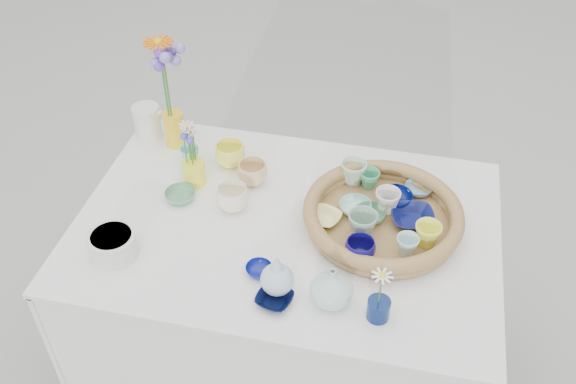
% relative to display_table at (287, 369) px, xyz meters
% --- Properties ---
extents(ground, '(80.00, 80.00, 0.00)m').
position_rel_display_table_xyz_m(ground, '(0.00, 0.00, 0.00)').
color(ground, '#A4A499').
extents(display_table, '(1.26, 0.86, 0.77)m').
position_rel_display_table_xyz_m(display_table, '(0.00, 0.00, 0.00)').
color(display_table, white).
rests_on(display_table, ground).
extents(wicker_tray, '(0.47, 0.47, 0.08)m').
position_rel_display_table_xyz_m(wicker_tray, '(0.28, 0.05, 0.80)').
color(wicker_tray, olive).
rests_on(wicker_tray, display_table).
extents(tray_ceramic_0, '(0.11, 0.11, 0.03)m').
position_rel_display_table_xyz_m(tray_ceramic_0, '(0.31, 0.15, 0.80)').
color(tray_ceramic_0, '#040F52').
rests_on(tray_ceramic_0, wicker_tray).
extents(tray_ceramic_1, '(0.15, 0.15, 0.03)m').
position_rel_display_table_xyz_m(tray_ceramic_1, '(0.37, 0.07, 0.80)').
color(tray_ceramic_1, '#0D1351').
rests_on(tray_ceramic_1, wicker_tray).
extents(tray_ceramic_2, '(0.08, 0.08, 0.07)m').
position_rel_display_table_xyz_m(tray_ceramic_2, '(0.41, -0.02, 0.82)').
color(tray_ceramic_2, '#F3FA49').
rests_on(tray_ceramic_2, wicker_tray).
extents(tray_ceramic_3, '(0.12, 0.12, 0.03)m').
position_rel_display_table_xyz_m(tray_ceramic_3, '(0.24, 0.05, 0.80)').
color(tray_ceramic_3, '#4E9263').
rests_on(tray_ceramic_3, wicker_tray).
extents(tray_ceramic_4, '(0.11, 0.11, 0.08)m').
position_rel_display_table_xyz_m(tray_ceramic_4, '(0.23, -0.02, 0.82)').
color(tray_ceramic_4, '#85A893').
rests_on(tray_ceramic_4, wicker_tray).
extents(tray_ceramic_5, '(0.10, 0.10, 0.03)m').
position_rel_display_table_xyz_m(tray_ceramic_5, '(0.20, 0.08, 0.80)').
color(tray_ceramic_5, '#A6E3D1').
rests_on(tray_ceramic_5, wicker_tray).
extents(tray_ceramic_6, '(0.09, 0.09, 0.08)m').
position_rel_display_table_xyz_m(tray_ceramic_6, '(0.17, 0.21, 0.82)').
color(tray_ceramic_6, '#AFDDC5').
rests_on(tray_ceramic_6, wicker_tray).
extents(tray_ceramic_7, '(0.09, 0.09, 0.07)m').
position_rel_display_table_xyz_m(tray_ceramic_7, '(0.29, 0.10, 0.82)').
color(tray_ceramic_7, silver).
rests_on(tray_ceramic_7, wicker_tray).
extents(tray_ceramic_8, '(0.09, 0.09, 0.03)m').
position_rel_display_table_xyz_m(tray_ceramic_8, '(0.38, 0.21, 0.80)').
color(tray_ceramic_8, '#7AADC9').
rests_on(tray_ceramic_8, wicker_tray).
extents(tray_ceramic_9, '(0.09, 0.09, 0.07)m').
position_rel_display_table_xyz_m(tray_ceramic_9, '(0.23, -0.12, 0.82)').
color(tray_ceramic_9, '#0E0858').
rests_on(tray_ceramic_9, wicker_tray).
extents(tray_ceramic_10, '(0.12, 0.12, 0.02)m').
position_rel_display_table_xyz_m(tray_ceramic_10, '(0.11, 0.01, 0.79)').
color(tray_ceramic_10, '#FFF491').
rests_on(tray_ceramic_10, wicker_tray).
extents(tray_ceramic_11, '(0.07, 0.07, 0.06)m').
position_rel_display_table_xyz_m(tray_ceramic_11, '(0.36, -0.07, 0.81)').
color(tray_ceramic_11, silver).
rests_on(tray_ceramic_11, wicker_tray).
extents(tray_ceramic_12, '(0.08, 0.08, 0.06)m').
position_rel_display_table_xyz_m(tray_ceramic_12, '(0.22, 0.20, 0.81)').
color(tray_ceramic_12, '#4AA97A').
rests_on(tray_ceramic_12, wicker_tray).
extents(loose_ceramic_0, '(0.11, 0.11, 0.08)m').
position_rel_display_table_xyz_m(loose_ceramic_0, '(-0.24, 0.24, 0.80)').
color(loose_ceramic_0, '#F9F651').
rests_on(loose_ceramic_0, display_table).
extents(loose_ceramic_1, '(0.11, 0.11, 0.07)m').
position_rel_display_table_xyz_m(loose_ceramic_1, '(-0.15, 0.16, 0.80)').
color(loose_ceramic_1, '#E0BA7F').
rests_on(loose_ceramic_1, display_table).
extents(loose_ceramic_2, '(0.11, 0.11, 0.03)m').
position_rel_display_table_xyz_m(loose_ceramic_2, '(-0.35, 0.03, 0.78)').
color(loose_ceramic_2, '#5C976A').
rests_on(loose_ceramic_2, display_table).
extents(loose_ceramic_3, '(0.10, 0.10, 0.08)m').
position_rel_display_table_xyz_m(loose_ceramic_3, '(-0.18, 0.03, 0.80)').
color(loose_ceramic_3, '#FDF2CD').
rests_on(loose_ceramic_3, display_table).
extents(loose_ceramic_4, '(0.08, 0.08, 0.02)m').
position_rel_display_table_xyz_m(loose_ceramic_4, '(-0.03, -0.21, 0.78)').
color(loose_ceramic_4, navy).
rests_on(loose_ceramic_4, display_table).
extents(loose_ceramic_5, '(0.08, 0.08, 0.06)m').
position_rel_display_table_xyz_m(loose_ceramic_5, '(-0.38, 0.21, 0.80)').
color(loose_ceramic_5, '#7CCABF').
rests_on(loose_ceramic_5, display_table).
extents(loose_ceramic_6, '(0.12, 0.12, 0.02)m').
position_rel_display_table_xyz_m(loose_ceramic_6, '(0.04, -0.30, 0.78)').
color(loose_ceramic_6, black).
rests_on(loose_ceramic_6, display_table).
extents(fluted_bowl, '(0.16, 0.16, 0.07)m').
position_rel_display_table_xyz_m(fluted_bowl, '(-0.45, -0.23, 0.80)').
color(fluted_bowl, silver).
rests_on(fluted_bowl, display_table).
extents(bud_vase_paleblue, '(0.10, 0.10, 0.14)m').
position_rel_display_table_xyz_m(bud_vase_paleblue, '(0.03, -0.26, 0.83)').
color(bud_vase_paleblue, silver).
rests_on(bud_vase_paleblue, display_table).
extents(bud_vase_seafoam, '(0.13, 0.13, 0.12)m').
position_rel_display_table_xyz_m(bud_vase_seafoam, '(0.18, -0.27, 0.82)').
color(bud_vase_seafoam, silver).
rests_on(bud_vase_seafoam, display_table).
extents(bud_vase_cobalt, '(0.07, 0.07, 0.06)m').
position_rel_display_table_xyz_m(bud_vase_cobalt, '(0.31, -0.29, 0.80)').
color(bud_vase_cobalt, '#08194C').
rests_on(bud_vase_cobalt, display_table).
extents(single_daisy, '(0.08, 0.08, 0.12)m').
position_rel_display_table_xyz_m(single_daisy, '(0.31, -0.29, 0.87)').
color(single_daisy, white).
rests_on(single_daisy, bud_vase_cobalt).
extents(tall_vase_yellow, '(0.09, 0.09, 0.13)m').
position_rel_display_table_xyz_m(tall_vase_yellow, '(-0.46, 0.30, 0.83)').
color(tall_vase_yellow, yellow).
rests_on(tall_vase_yellow, display_table).
extents(gerbera, '(0.13, 0.13, 0.29)m').
position_rel_display_table_xyz_m(gerbera, '(-0.47, 0.29, 1.03)').
color(gerbera, '#E26603').
rests_on(gerbera, tall_vase_yellow).
extents(hydrangea, '(0.11, 0.11, 0.31)m').
position_rel_display_table_xyz_m(hydrangea, '(-0.46, 0.29, 1.00)').
color(hydrangea, '#673BBC').
rests_on(hydrangea, tall_vase_yellow).
extents(white_pitcher, '(0.14, 0.10, 0.13)m').
position_rel_display_table_xyz_m(white_pitcher, '(-0.57, 0.32, 0.83)').
color(white_pitcher, silver).
rests_on(white_pitcher, display_table).
extents(daisy_cup, '(0.08, 0.08, 0.08)m').
position_rel_display_table_xyz_m(daisy_cup, '(-0.33, 0.12, 0.80)').
color(daisy_cup, '#F6F52F').
rests_on(daisy_cup, display_table).
extents(daisy_posy, '(0.10, 0.10, 0.15)m').
position_rel_display_table_xyz_m(daisy_posy, '(-0.34, 0.13, 0.92)').
color(daisy_posy, white).
rests_on(daisy_posy, daisy_cup).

